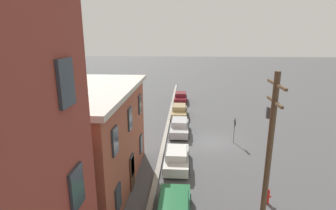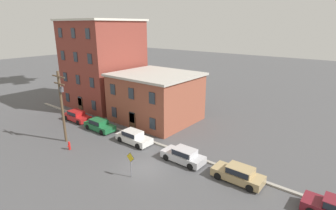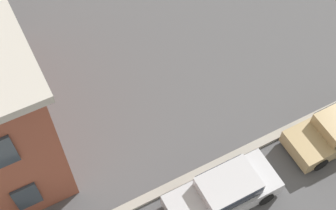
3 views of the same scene
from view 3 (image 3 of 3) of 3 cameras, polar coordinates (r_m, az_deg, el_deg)
kerb_strip at (r=18.71m, az=-1.07°, el=-10.59°), size 56.00×0.36×0.16m
car_silver at (r=18.12m, az=6.90°, el=-10.37°), size 4.40×1.92×1.43m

